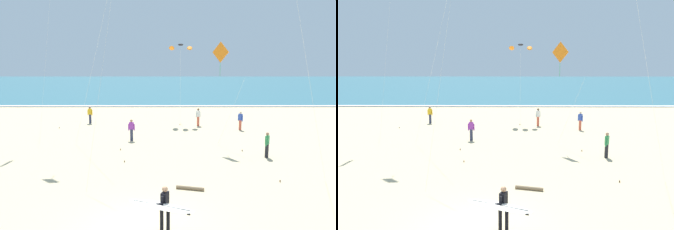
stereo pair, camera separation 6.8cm
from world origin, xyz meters
The scene contains 12 objects.
ground_plane centered at (0.00, 0.00, 0.00)m, with size 160.00×160.00×0.00m, color #D1BA8E.
ocean_water centered at (0.00, 59.64, 0.04)m, with size 160.00×60.00×0.08m, color #336B7A.
shoreline_foam centered at (0.00, 29.94, 0.09)m, with size 160.00×0.94×0.01m, color white.
surfer_lead centered at (0.79, -0.35, 1.05)m, with size 2.44×1.46×1.71m.
kite_arc_charcoal_close centered at (2.14, 20.28, 6.96)m, with size 2.18×2.23×7.28m.
kite_diamond_amber_outer centered at (4.52, 11.58, 6.26)m, with size 1.87×2.05×7.11m.
bystander_yellow_top centered at (-6.23, 19.40, 0.81)m, with size 0.48×0.26×1.59m.
bystander_purple_top centered at (-1.71, 12.95, 0.81)m, with size 0.50×0.22×1.59m.
bystander_green_top centered at (7.05, 8.72, 0.81)m, with size 0.33×0.43×1.59m.
bystander_blue_top centered at (7.07, 16.59, 0.81)m, with size 0.36×0.39×1.59m.
bystander_white_top centered at (3.66, 18.25, 0.81)m, with size 0.45×0.31×1.59m.
driftwood_log centered at (2.01, 3.63, 0.08)m, with size 0.16×0.16×1.32m, color #846B4C.
Camera 2 is at (1.04, -11.35, 6.19)m, focal length 36.19 mm.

